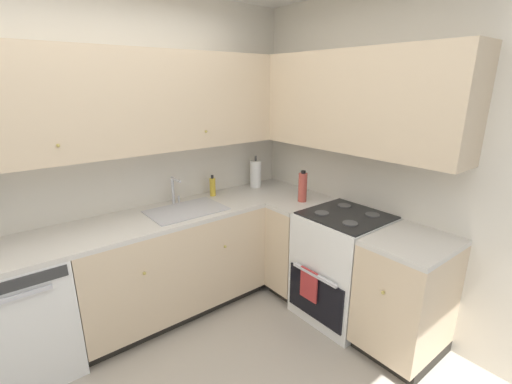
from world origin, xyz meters
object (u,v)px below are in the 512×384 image
object	(u,v)px
soap_bottle	(213,187)
oil_bottle	(303,187)
paper_towel_roll	(256,174)
oven_range	(343,265)
dishwasher	(20,316)

from	to	relation	value
soap_bottle	oil_bottle	world-z (taller)	oil_bottle
soap_bottle	oil_bottle	size ratio (longest dim) A/B	0.70
paper_towel_roll	oven_range	bearing A→B (deg)	-86.88
dishwasher	soap_bottle	distance (m)	1.72
dishwasher	soap_bottle	size ratio (longest dim) A/B	4.38
oven_range	oil_bottle	distance (m)	0.74
soap_bottle	oil_bottle	distance (m)	0.83
paper_towel_roll	oil_bottle	distance (m)	0.61
oil_bottle	oven_range	bearing A→B (deg)	-87.77
soap_bottle	paper_towel_roll	size ratio (longest dim) A/B	0.60
oil_bottle	paper_towel_roll	bearing A→B (deg)	93.81
oven_range	oil_bottle	world-z (taller)	oil_bottle
dishwasher	oil_bottle	world-z (taller)	oil_bottle
soap_bottle	oil_bottle	bearing A→B (deg)	-49.88
paper_towel_roll	oil_bottle	xyz separation A→B (m)	(0.04, -0.61, -0.00)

